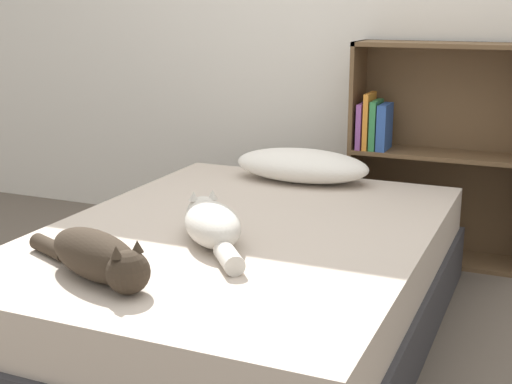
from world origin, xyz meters
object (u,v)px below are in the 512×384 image
at_px(cat_dark, 98,257).
at_px(bookshelf, 434,149).
at_px(pillow, 302,165).
at_px(cat_light, 212,224).
at_px(bed, 241,282).

xyz_separation_m(cat_dark, bookshelf, (0.66, 1.78, 0.04)).
distance_m(pillow, cat_light, 0.93).
relative_size(pillow, cat_dark, 1.11).
relative_size(cat_light, bookshelf, 0.45).
bearing_deg(bookshelf, pillow, -141.94).
distance_m(pillow, bookshelf, 0.66).
xyz_separation_m(bed, cat_light, (-0.02, -0.18, 0.28)).
distance_m(cat_light, cat_dark, 0.46).
relative_size(cat_dark, bookshelf, 0.54).
relative_size(pillow, bookshelf, 0.60).
height_order(pillow, bookshelf, bookshelf).
bearing_deg(pillow, bed, -87.30).
height_order(bed, pillow, pillow).
relative_size(bed, cat_light, 4.00).
xyz_separation_m(bed, pillow, (-0.04, 0.75, 0.28)).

